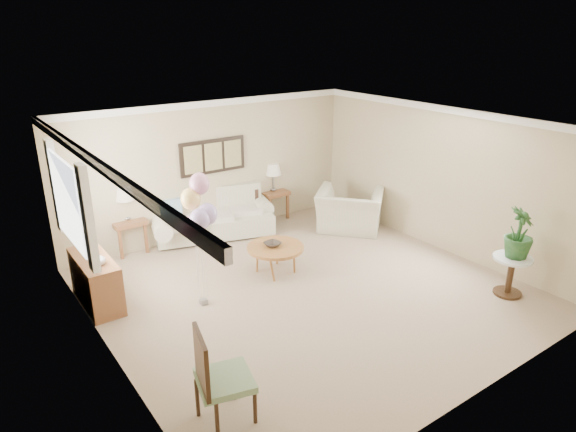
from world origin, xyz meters
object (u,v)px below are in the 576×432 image
object	(u,v)px
accent_chair	(217,376)
balloon_cluster	(198,209)
armchair	(350,210)
coffee_table	(275,248)
sofa	(212,217)

from	to	relation	value
accent_chair	balloon_cluster	size ratio (longest dim) A/B	0.57
armchair	balloon_cluster	bearing A→B (deg)	63.93
accent_chair	balloon_cluster	xyz separation A→B (m)	(0.97, 2.29, 0.91)
coffee_table	armchair	distance (m)	2.40
sofa	balloon_cluster	xyz separation A→B (m)	(-1.37, -2.31, 1.13)
sofa	coffee_table	world-z (taller)	sofa
sofa	armchair	world-z (taller)	sofa
armchair	accent_chair	distance (m)	5.72
coffee_table	sofa	bearing A→B (deg)	92.21
balloon_cluster	coffee_table	bearing A→B (deg)	8.93
armchair	balloon_cluster	world-z (taller)	balloon_cluster
accent_chair	balloon_cluster	distance (m)	2.65
accent_chair	coffee_table	bearing A→B (deg)	46.08
armchair	balloon_cluster	distance (m)	4.01
armchair	balloon_cluster	size ratio (longest dim) A/B	0.64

